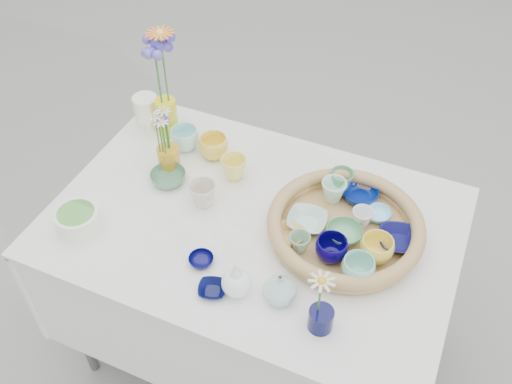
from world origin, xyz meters
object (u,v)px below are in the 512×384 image
at_px(bud_vase_seafoam, 280,288).
at_px(tall_vase_yellow, 167,117).
at_px(display_table, 254,346).
at_px(wicker_tray, 345,228).

bearing_deg(bud_vase_seafoam, tall_vase_yellow, 141.57).
bearing_deg(display_table, tall_vase_yellow, 149.49).
distance_m(wicker_tray, bud_vase_seafoam, 0.31).
bearing_deg(tall_vase_yellow, bud_vase_seafoam, -38.43).
bearing_deg(tall_vase_yellow, wicker_tray, -16.62).
bearing_deg(wicker_tray, display_table, -169.88).
bearing_deg(wicker_tray, bud_vase_seafoam, -108.16).
relative_size(wicker_tray, bud_vase_seafoam, 4.82).
relative_size(display_table, tall_vase_yellow, 8.79).
height_order(bud_vase_seafoam, tall_vase_yellow, tall_vase_yellow).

